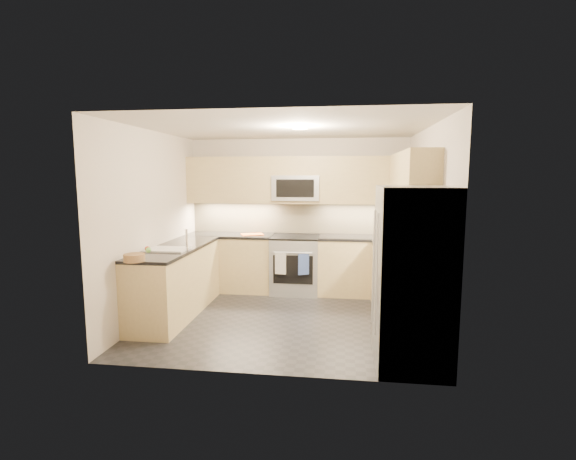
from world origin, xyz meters
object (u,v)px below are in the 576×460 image
at_px(gas_range, 295,265).
at_px(microwave, 296,188).
at_px(fruit_basket, 134,258).
at_px(utensil_bowl, 403,232).
at_px(refrigerator, 413,277).
at_px(cutting_board, 252,234).

relative_size(gas_range, microwave, 1.20).
bearing_deg(fruit_basket, utensil_bowl, 34.73).
xyz_separation_m(microwave, refrigerator, (1.45, -2.55, -0.80)).
xyz_separation_m(refrigerator, fruit_basket, (-3.03, 0.17, 0.08)).
bearing_deg(microwave, fruit_basket, -123.50).
distance_m(microwave, cutting_board, 1.04).
xyz_separation_m(utensil_bowl, fruit_basket, (-3.27, -2.27, -0.03)).
distance_m(gas_range, microwave, 1.25).
relative_size(gas_range, refrigerator, 0.51).
bearing_deg(utensil_bowl, cutting_board, -179.71).
relative_size(cutting_board, fruit_basket, 1.47).
height_order(gas_range, utensil_bowl, utensil_bowl).
distance_m(microwave, refrigerator, 3.04).
bearing_deg(gas_range, fruit_basket, -124.93).
height_order(utensil_bowl, cutting_board, utensil_bowl).
distance_m(gas_range, utensil_bowl, 1.78).
bearing_deg(cutting_board, fruit_basket, -111.04).
distance_m(refrigerator, cutting_board, 3.25).
xyz_separation_m(gas_range, refrigerator, (1.45, -2.43, 0.45)).
height_order(gas_range, fruit_basket, fruit_basket).
xyz_separation_m(refrigerator, cutting_board, (-2.16, 2.42, 0.05)).
bearing_deg(fruit_basket, gas_range, 55.07).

